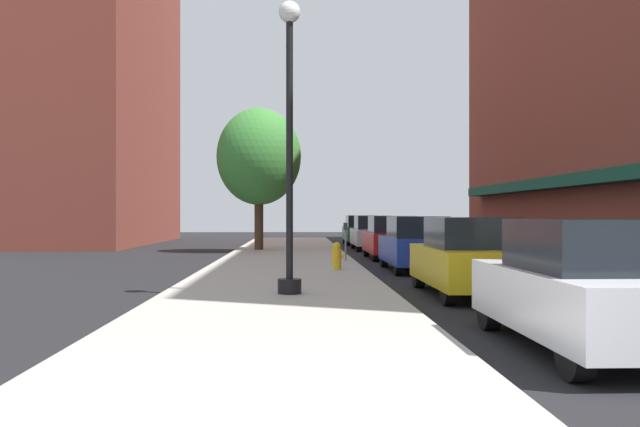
{
  "coord_description": "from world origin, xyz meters",
  "views": [
    {
      "loc": [
        0.36,
        -4.68,
        1.72
      ],
      "look_at": [
        1.32,
        23.7,
        1.75
      ],
      "focal_mm": 39.28,
      "sensor_mm": 36.0,
      "label": 1
    }
  ],
  "objects_px": {
    "parking_meter_near": "(346,237)",
    "car_blue": "(416,244)",
    "car_yellow": "(469,258)",
    "car_red": "(391,238)",
    "lamppost": "(290,141)",
    "car_green": "(361,230)",
    "tree_near": "(259,157)",
    "car_silver": "(372,233)",
    "car_white": "(587,287)",
    "fire_hydrant": "(337,256)"
  },
  "relations": [
    {
      "from": "parking_meter_near",
      "to": "car_blue",
      "type": "distance_m",
      "value": 3.48
    },
    {
      "from": "car_yellow",
      "to": "car_red",
      "type": "distance_m",
      "value": 12.22
    },
    {
      "from": "lamppost",
      "to": "car_green",
      "type": "bearing_deg",
      "value": 81.53
    },
    {
      "from": "lamppost",
      "to": "parking_meter_near",
      "type": "relative_size",
      "value": 4.5
    },
    {
      "from": "car_green",
      "to": "lamppost",
      "type": "bearing_deg",
      "value": -100.33
    },
    {
      "from": "tree_near",
      "to": "car_silver",
      "type": "xyz_separation_m",
      "value": [
        5.33,
        1.78,
        -3.51
      ]
    },
    {
      "from": "car_yellow",
      "to": "car_silver",
      "type": "height_order",
      "value": "same"
    },
    {
      "from": "car_red",
      "to": "car_green",
      "type": "xyz_separation_m",
      "value": [
        0.0,
        12.64,
        0.0
      ]
    },
    {
      "from": "car_blue",
      "to": "car_silver",
      "type": "xyz_separation_m",
      "value": [
        0.0,
        12.44,
        0.0
      ]
    },
    {
      "from": "car_white",
      "to": "car_yellow",
      "type": "distance_m",
      "value": 5.97
    },
    {
      "from": "fire_hydrant",
      "to": "car_red",
      "type": "relative_size",
      "value": 0.18
    },
    {
      "from": "car_red",
      "to": "car_silver",
      "type": "bearing_deg",
      "value": 91.69
    },
    {
      "from": "lamppost",
      "to": "car_silver",
      "type": "bearing_deg",
      "value": 78.98
    },
    {
      "from": "car_green",
      "to": "car_red",
      "type": "bearing_deg",
      "value": -91.86
    },
    {
      "from": "car_red",
      "to": "car_green",
      "type": "bearing_deg",
      "value": 91.69
    },
    {
      "from": "parking_meter_near",
      "to": "car_green",
      "type": "height_order",
      "value": "car_green"
    },
    {
      "from": "car_blue",
      "to": "car_silver",
      "type": "height_order",
      "value": "same"
    },
    {
      "from": "lamppost",
      "to": "car_silver",
      "type": "xyz_separation_m",
      "value": [
        3.78,
        19.41,
        -2.39
      ]
    },
    {
      "from": "fire_hydrant",
      "to": "car_silver",
      "type": "relative_size",
      "value": 0.18
    },
    {
      "from": "parking_meter_near",
      "to": "car_silver",
      "type": "relative_size",
      "value": 0.3
    },
    {
      "from": "car_silver",
      "to": "car_green",
      "type": "distance_m",
      "value": 5.97
    },
    {
      "from": "parking_meter_near",
      "to": "car_red",
      "type": "xyz_separation_m",
      "value": [
        1.95,
        2.88,
        -0.14
      ]
    },
    {
      "from": "tree_near",
      "to": "car_yellow",
      "type": "xyz_separation_m",
      "value": [
        5.33,
        -17.12,
        -3.51
      ]
    },
    {
      "from": "fire_hydrant",
      "to": "parking_meter_near",
      "type": "bearing_deg",
      "value": 82.11
    },
    {
      "from": "parking_meter_near",
      "to": "tree_near",
      "type": "bearing_deg",
      "value": 113.49
    },
    {
      "from": "car_white",
      "to": "car_green",
      "type": "relative_size",
      "value": 1.0
    },
    {
      "from": "lamppost",
      "to": "car_blue",
      "type": "relative_size",
      "value": 1.37
    },
    {
      "from": "car_blue",
      "to": "car_silver",
      "type": "distance_m",
      "value": 12.44
    },
    {
      "from": "fire_hydrant",
      "to": "lamppost",
      "type": "bearing_deg",
      "value": -102.07
    },
    {
      "from": "fire_hydrant",
      "to": "car_blue",
      "type": "xyz_separation_m",
      "value": [
        2.46,
        0.81,
        0.29
      ]
    },
    {
      "from": "lamppost",
      "to": "car_red",
      "type": "distance_m",
      "value": 13.5
    },
    {
      "from": "car_blue",
      "to": "car_white",
      "type": "bearing_deg",
      "value": -88.71
    },
    {
      "from": "tree_near",
      "to": "car_yellow",
      "type": "height_order",
      "value": "tree_near"
    },
    {
      "from": "car_yellow",
      "to": "car_red",
      "type": "xyz_separation_m",
      "value": [
        0.0,
        12.22,
        0.0
      ]
    },
    {
      "from": "car_yellow",
      "to": "car_blue",
      "type": "distance_m",
      "value": 6.45
    },
    {
      "from": "lamppost",
      "to": "tree_near",
      "type": "height_order",
      "value": "tree_near"
    },
    {
      "from": "car_white",
      "to": "car_blue",
      "type": "relative_size",
      "value": 1.0
    },
    {
      "from": "car_green",
      "to": "car_white",
      "type": "bearing_deg",
      "value": -91.86
    },
    {
      "from": "car_white",
      "to": "car_blue",
      "type": "xyz_separation_m",
      "value": [
        0.0,
        12.42,
        0.0
      ]
    },
    {
      "from": "car_green",
      "to": "tree_near",
      "type": "bearing_deg",
      "value": -126.41
    },
    {
      "from": "fire_hydrant",
      "to": "tree_near",
      "type": "bearing_deg",
      "value": 104.05
    },
    {
      "from": "parking_meter_near",
      "to": "car_silver",
      "type": "xyz_separation_m",
      "value": [
        1.95,
        9.56,
        -0.14
      ]
    },
    {
      "from": "car_blue",
      "to": "car_red",
      "type": "relative_size",
      "value": 1.0
    },
    {
      "from": "car_blue",
      "to": "car_green",
      "type": "xyz_separation_m",
      "value": [
        0.0,
        18.41,
        0.0
      ]
    },
    {
      "from": "car_silver",
      "to": "car_white",
      "type": "bearing_deg",
      "value": -89.6
    },
    {
      "from": "car_silver",
      "to": "car_blue",
      "type": "bearing_deg",
      "value": -89.6
    },
    {
      "from": "lamppost",
      "to": "car_white",
      "type": "height_order",
      "value": "lamppost"
    },
    {
      "from": "car_white",
      "to": "car_red",
      "type": "bearing_deg",
      "value": 91.73
    },
    {
      "from": "car_white",
      "to": "car_yellow",
      "type": "xyz_separation_m",
      "value": [
        0.0,
        5.97,
        0.0
      ]
    },
    {
      "from": "parking_meter_near",
      "to": "lamppost",
      "type": "bearing_deg",
      "value": -100.51
    }
  ]
}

